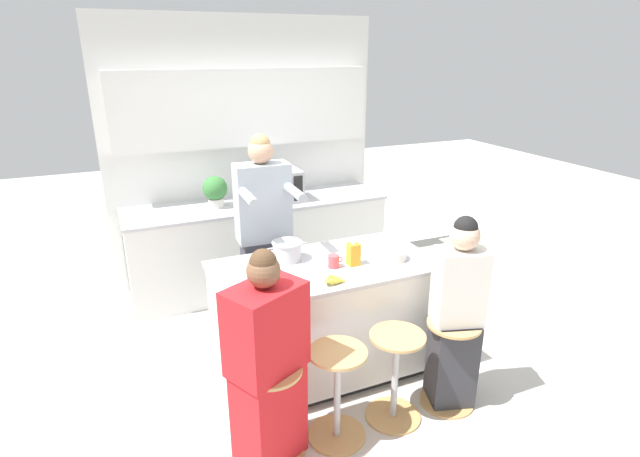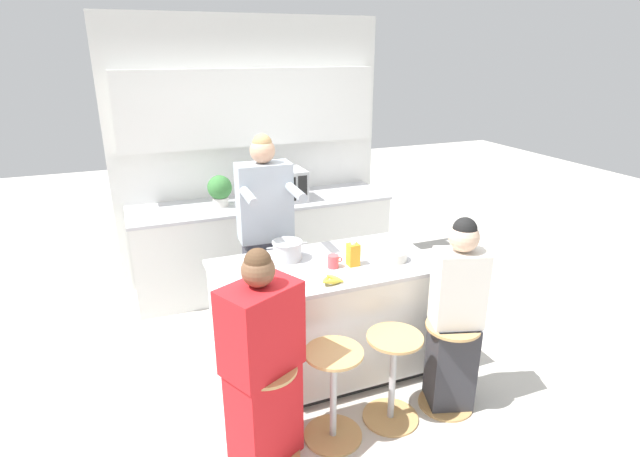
{
  "view_description": "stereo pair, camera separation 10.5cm",
  "coord_description": "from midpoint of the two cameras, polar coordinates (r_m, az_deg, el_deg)",
  "views": [
    {
      "loc": [
        -1.36,
        -3.02,
        2.38
      ],
      "look_at": [
        0.0,
        0.08,
        1.15
      ],
      "focal_mm": 28.0,
      "sensor_mm": 36.0,
      "label": 1
    },
    {
      "loc": [
        -1.26,
        -3.06,
        2.38
      ],
      "look_at": [
        0.0,
        0.08,
        1.15
      ],
      "focal_mm": 28.0,
      "sensor_mm": 36.0,
      "label": 2
    }
  ],
  "objects": [
    {
      "name": "fruit_bowl",
      "position": [
        3.73,
        7.51,
        -2.98
      ],
      "size": [
        0.2,
        0.2,
        0.07
      ],
      "color": "silver",
      "rests_on": "kitchen_island"
    },
    {
      "name": "bar_stool_center_left",
      "position": [
        3.3,
        1.03,
        -18.13
      ],
      "size": [
        0.38,
        0.38,
        0.64
      ],
      "color": "tan",
      "rests_on": "ground_plane"
    },
    {
      "name": "bar_stool_center_right",
      "position": [
        3.47,
        7.71,
        -16.14
      ],
      "size": [
        0.38,
        0.38,
        0.64
      ],
      "color": "tan",
      "rests_on": "ground_plane"
    },
    {
      "name": "person_seated_near",
      "position": [
        3.53,
        14.45,
        -10.09
      ],
      "size": [
        0.37,
        0.34,
        1.39
      ],
      "rotation": [
        0.0,
        0.0,
        -0.3
      ],
      "color": "#333338",
      "rests_on": "ground_plane"
    },
    {
      "name": "bar_stool_leftmost",
      "position": [
        3.18,
        -6.45,
        -20.01
      ],
      "size": [
        0.38,
        0.38,
        0.64
      ],
      "color": "tan",
      "rests_on": "ground_plane"
    },
    {
      "name": "ground_plane",
      "position": [
        4.07,
        -0.28,
        -15.83
      ],
      "size": [
        16.0,
        16.0,
        0.0
      ],
      "primitive_type": "plane",
      "color": "beige"
    },
    {
      "name": "bar_stool_rightmost",
      "position": [
        3.67,
        13.88,
        -14.43
      ],
      "size": [
        0.38,
        0.38,
        0.64
      ],
      "color": "tan",
      "rests_on": "ground_plane"
    },
    {
      "name": "microwave",
      "position": [
        5.05,
        -5.79,
        4.84
      ],
      "size": [
        0.52,
        0.36,
        0.32
      ],
      "color": "#B2B5B7",
      "rests_on": "back_counter"
    },
    {
      "name": "wall_back",
      "position": [
        5.27,
        -9.11,
        10.51
      ],
      "size": [
        2.82,
        0.22,
        2.7
      ],
      "color": "silver",
      "rests_on": "ground_plane"
    },
    {
      "name": "banana_bunch",
      "position": [
        3.33,
        0.58,
        -5.9
      ],
      "size": [
        0.18,
        0.13,
        0.06
      ],
      "color": "yellow",
      "rests_on": "kitchen_island"
    },
    {
      "name": "person_wrapped_blanket",
      "position": [
        2.99,
        -7.05,
        -15.47
      ],
      "size": [
        0.51,
        0.45,
        1.39
      ],
      "rotation": [
        0.0,
        0.0,
        0.46
      ],
      "color": "red",
      "rests_on": "ground_plane"
    },
    {
      "name": "mixing_bowl_steel",
      "position": [
        3.29,
        -4.76,
        -6.13
      ],
      "size": [
        0.21,
        0.21,
        0.07
      ],
      "color": "white",
      "rests_on": "kitchen_island"
    },
    {
      "name": "potted_plant",
      "position": [
        4.95,
        -12.5,
        4.31
      ],
      "size": [
        0.24,
        0.24,
        0.31
      ],
      "color": "beige",
      "rests_on": "back_counter"
    },
    {
      "name": "coffee_cup_near",
      "position": [
        3.56,
        0.73,
        -3.76
      ],
      "size": [
        0.11,
        0.08,
        0.09
      ],
      "color": "#DB4C51",
      "rests_on": "kitchen_island"
    },
    {
      "name": "back_counter",
      "position": [
        5.24,
        -7.52,
        -1.77
      ],
      "size": [
        2.62,
        0.7,
        0.92
      ],
      "color": "white",
      "rests_on": "ground_plane"
    },
    {
      "name": "juice_carton",
      "position": [
        3.59,
        3.01,
        -2.93
      ],
      "size": [
        0.08,
        0.08,
        0.18
      ],
      "color": "gold",
      "rests_on": "kitchen_island"
    },
    {
      "name": "person_cooking",
      "position": [
        4.09,
        -7.08,
        -1.74
      ],
      "size": [
        0.45,
        0.58,
        1.77
      ],
      "rotation": [
        0.0,
        0.0,
        -0.04
      ],
      "color": "#383842",
      "rests_on": "ground_plane"
    },
    {
      "name": "kitchen_island",
      "position": [
        3.83,
        -0.29,
        -10.26
      ],
      "size": [
        1.62,
        0.83,
        0.9
      ],
      "color": "black",
      "rests_on": "ground_plane"
    },
    {
      "name": "cooking_pot",
      "position": [
        3.69,
        -4.59,
        -2.56
      ],
      "size": [
        0.31,
        0.23,
        0.14
      ],
      "color": "#B7BABC",
      "rests_on": "kitchen_island"
    }
  ]
}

